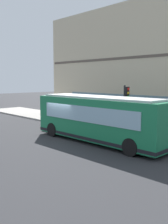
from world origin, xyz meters
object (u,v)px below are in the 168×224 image
object	(u,v)px
city_bus_nearside	(99,119)
pedestrian_walking_along_curb	(101,111)
newspaper_vending_box	(97,121)
fire_hydrant	(154,124)
traffic_light_near_corner	(126,100)
pedestrian_near_building_entrance	(71,111)

from	to	relation	value
city_bus_nearside	pedestrian_walking_along_curb	xyz separation A→B (m)	(5.94, 5.28, -0.40)
city_bus_nearside	newspaper_vending_box	world-z (taller)	city_bus_nearside
fire_hydrant	pedestrian_walking_along_curb	bearing A→B (deg)	94.67
traffic_light_near_corner	fire_hydrant	distance (m)	4.33
city_bus_nearside	pedestrian_walking_along_curb	size ratio (longest dim) A/B	5.81
traffic_light_near_corner	pedestrian_near_building_entrance	xyz separation A→B (m)	(1.43, 7.84, -1.57)
fire_hydrant	pedestrian_walking_along_curb	size ratio (longest dim) A/B	0.43
traffic_light_near_corner	newspaper_vending_box	size ratio (longest dim) A/B	4.01
fire_hydrant	pedestrian_near_building_entrance	bearing A→B (deg)	106.28
traffic_light_near_corner	pedestrian_near_building_entrance	distance (m)	8.12
fire_hydrant	pedestrian_near_building_entrance	size ratio (longest dim) A/B	0.45
city_bus_nearside	newspaper_vending_box	xyz separation A→B (m)	(3.72, 3.79, -0.95)
pedestrian_walking_along_curb	newspaper_vending_box	xyz separation A→B (m)	(-2.22, -1.49, -0.55)
pedestrian_walking_along_curb	traffic_light_near_corner	bearing A→B (deg)	-121.21
fire_hydrant	city_bus_nearside	bearing A→B (deg)	177.44
city_bus_nearside	pedestrian_near_building_entrance	bearing A→B (deg)	62.02
city_bus_nearside	traffic_light_near_corner	bearing A→B (deg)	-3.72
fire_hydrant	traffic_light_near_corner	bearing A→B (deg)	178.25
traffic_light_near_corner	newspaper_vending_box	bearing A→B (deg)	74.70
city_bus_nearside	newspaper_vending_box	size ratio (longest dim) A/B	11.18
pedestrian_near_building_entrance	newspaper_vending_box	bearing A→B (deg)	-95.16
traffic_light_near_corner	pedestrian_walking_along_curb	world-z (taller)	traffic_light_near_corner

